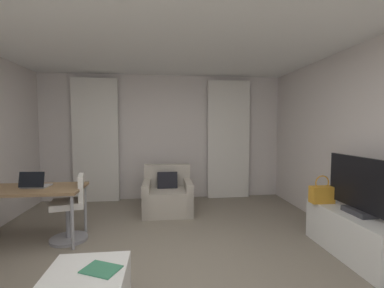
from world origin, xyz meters
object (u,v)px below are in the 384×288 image
object	(u,v)px
desk_chair	(71,211)
tv_console	(355,235)
tv_flatscreen	(360,188)
magazine_open	(101,269)
laptop	(35,184)
handbag_primary	(322,194)
armchair	(168,196)
desk	(30,192)

from	to	relation	value
desk_chair	tv_console	xyz separation A→B (m)	(3.47, -0.85, -0.13)
tv_console	tv_flatscreen	size ratio (longest dim) A/B	1.27
magazine_open	tv_console	distance (m)	2.83
laptop	handbag_primary	size ratio (longest dim) A/B	0.93
armchair	tv_console	bearing A→B (deg)	-40.90
desk	magazine_open	xyz separation A→B (m)	(1.24, -1.54, -0.26)
magazine_open	tv_flatscreen	xyz separation A→B (m)	(2.74, 0.67, 0.43)
magazine_open	desk	bearing A→B (deg)	128.92
desk	handbag_primary	size ratio (longest dim) A/B	3.63
armchair	handbag_primary	xyz separation A→B (m)	(2.01, -1.43, 0.36)
desk	tv_flatscreen	xyz separation A→B (m)	(3.98, -0.87, 0.16)
laptop	magazine_open	xyz separation A→B (m)	(1.18, -1.56, -0.37)
desk_chair	armchair	bearing A→B (deg)	38.09
desk	desk_chair	bearing A→B (deg)	2.27
desk	handbag_primary	distance (m)	3.85
tv_console	handbag_primary	bearing A→B (deg)	108.84
laptop	magazine_open	size ratio (longest dim) A/B	1.01
magazine_open	tv_flatscreen	size ratio (longest dim) A/B	0.34
desk_chair	handbag_primary	bearing A→B (deg)	-6.96
armchair	tv_flatscreen	size ratio (longest dim) A/B	0.85
desk	handbag_primary	xyz separation A→B (m)	(3.83, -0.39, -0.03)
armchair	desk_chair	world-z (taller)	desk_chair
tv_flatscreen	handbag_primary	world-z (taller)	tv_flatscreen
desk_chair	tv_flatscreen	bearing A→B (deg)	-14.38
desk_chair	tv_console	bearing A→B (deg)	-13.68
tv_console	laptop	bearing A→B (deg)	167.77
handbag_primary	tv_console	bearing A→B (deg)	-71.16
armchair	handbag_primary	bearing A→B (deg)	-35.47
laptop	tv_console	size ratio (longest dim) A/B	0.27
magazine_open	tv_flatscreen	bearing A→B (deg)	13.69
desk	magazine_open	bearing A→B (deg)	-51.08
armchair	tv_console	distance (m)	2.86
desk_chair	magazine_open	size ratio (longest dim) A/B	2.59
armchair	magazine_open	bearing A→B (deg)	-102.60
desk	magazine_open	size ratio (longest dim) A/B	3.93
magazine_open	tv_console	xyz separation A→B (m)	(2.74, 0.71, -0.15)
desk	handbag_primary	bearing A→B (deg)	-5.75
handbag_primary	laptop	bearing A→B (deg)	173.79
desk_chair	magazine_open	world-z (taller)	desk_chair
desk	laptop	world-z (taller)	laptop
armchair	desk	bearing A→B (deg)	-150.06
laptop	tv_flatscreen	distance (m)	4.02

